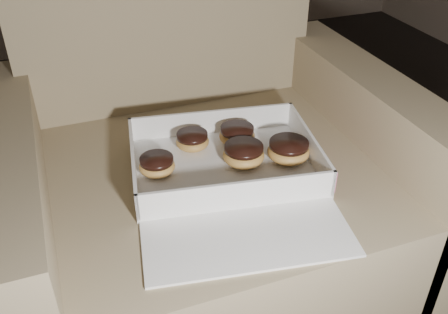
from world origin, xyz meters
name	(u,v)px	position (x,y,z in m)	size (l,w,h in m)	color
armchair	(203,193)	(0.29, 0.57, 0.28)	(0.85, 0.72, 0.89)	#947D5E
bakery_box	(229,174)	(0.31, 0.44, 0.41)	(0.41, 0.46, 0.06)	white
donut_a	(288,150)	(0.44, 0.46, 0.43)	(0.08, 0.08, 0.04)	gold
donut_b	(237,135)	(0.36, 0.55, 0.43)	(0.08, 0.08, 0.04)	gold
donut_c	(244,154)	(0.35, 0.48, 0.43)	(0.08, 0.08, 0.04)	gold
donut_d	(192,140)	(0.27, 0.56, 0.42)	(0.07, 0.07, 0.04)	gold
donut_e	(157,165)	(0.18, 0.50, 0.42)	(0.07, 0.07, 0.04)	gold
crumb_a	(167,201)	(0.17, 0.41, 0.41)	(0.01, 0.01, 0.00)	black
crumb_b	(249,164)	(0.36, 0.46, 0.41)	(0.01, 0.01, 0.00)	black
crumb_c	(243,192)	(0.31, 0.39, 0.41)	(0.01, 0.01, 0.00)	black
crumb_d	(224,192)	(0.28, 0.40, 0.41)	(0.01, 0.01, 0.00)	black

